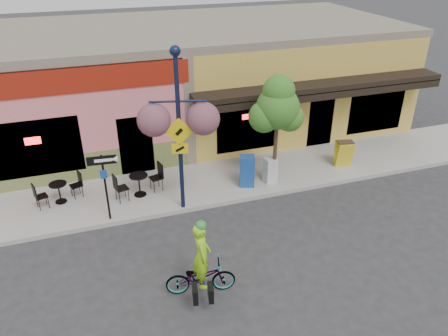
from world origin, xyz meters
name	(u,v)px	position (x,y,z in m)	size (l,w,h in m)	color
ground	(249,210)	(0.00, 0.00, 0.00)	(90.00, 90.00, 0.00)	#2D2D30
sidewalk	(229,179)	(0.00, 2.00, 0.07)	(24.00, 3.00, 0.15)	#9E9B93
curb	(243,199)	(0.00, 0.55, 0.07)	(24.00, 0.12, 0.15)	#A8A59E
building	(188,77)	(0.00, 7.50, 2.25)	(18.20, 8.20, 4.50)	#E26F78
bicycle	(201,277)	(-2.46, -2.98, 0.45)	(0.60, 1.71, 0.90)	maroon
cyclist_rider	(202,263)	(-2.41, -2.98, 0.87)	(0.64, 0.42, 1.75)	#97E718
lamp_post	(179,133)	(-2.01, 0.65, 2.71)	(1.63, 0.65, 5.11)	#131D3C
one_way_sign	(106,188)	(-4.29, 0.72, 1.23)	(0.83, 0.18, 2.17)	black
cafe_set_left	(59,190)	(-5.71, 2.18, 0.60)	(1.48, 0.74, 0.89)	black
cafe_set_right	(139,182)	(-3.20, 1.80, 0.64)	(1.63, 0.82, 0.98)	black
newspaper_box_blue	(247,171)	(0.41, 1.28, 0.70)	(0.49, 0.44, 1.10)	#184895
newspaper_box_grey	(270,170)	(1.28, 1.27, 0.59)	(0.42, 0.38, 0.89)	silver
street_tree	(276,131)	(1.39, 1.21, 2.09)	(1.51, 1.51, 3.88)	#3D7A26
sandwich_board	(345,156)	(4.30, 1.32, 0.65)	(0.59, 0.44, 0.99)	gold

